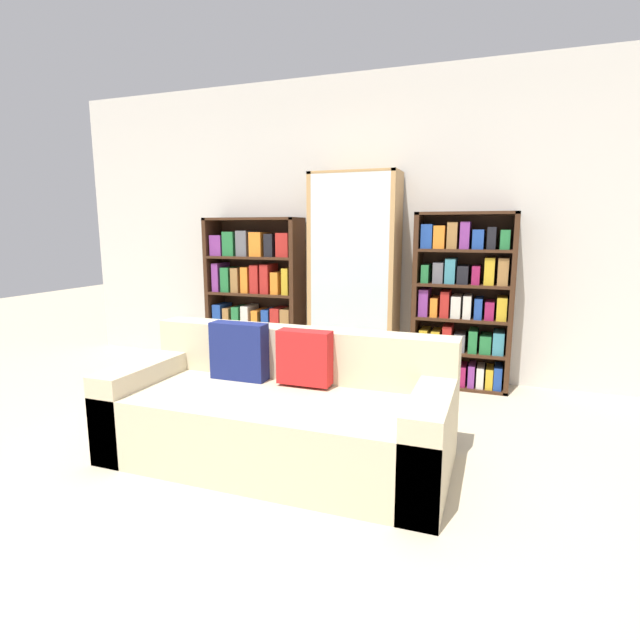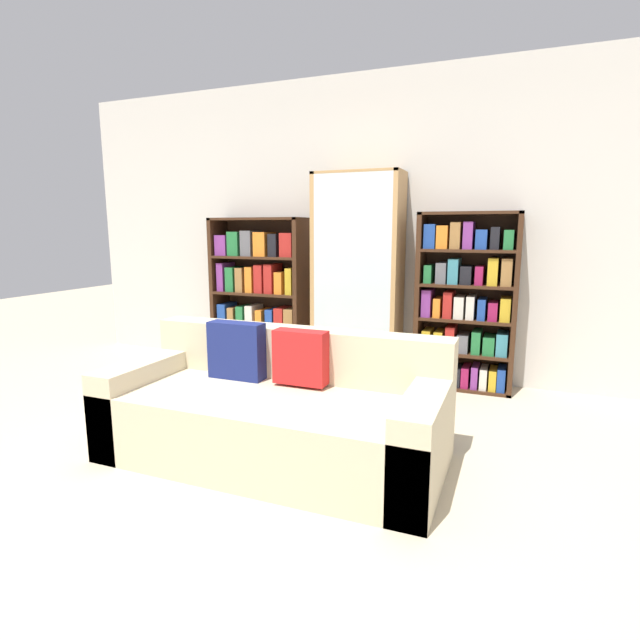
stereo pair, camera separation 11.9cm
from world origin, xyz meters
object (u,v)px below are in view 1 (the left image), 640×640
object	(u,v)px
couch	(280,413)
display_cabinet	(355,278)
bookshelf_left	(255,294)
bookshelf_right	(462,304)
wine_bottle	(396,396)

from	to	relation	value
couch	display_cabinet	world-z (taller)	display_cabinet
bookshelf_left	bookshelf_right	distance (m)	1.96
couch	display_cabinet	xyz separation A→B (m)	(-0.06, 1.77, 0.64)
couch	bookshelf_left	size ratio (longest dim) A/B	1.36
couch	bookshelf_right	distance (m)	2.04
display_cabinet	couch	bearing A→B (deg)	-87.98
couch	wine_bottle	size ratio (longest dim) A/B	5.71
couch	wine_bottle	world-z (taller)	couch
bookshelf_left	wine_bottle	world-z (taller)	bookshelf_left
bookshelf_left	display_cabinet	xyz separation A→B (m)	(1.01, -0.02, 0.19)
bookshelf_right	wine_bottle	size ratio (longest dim) A/B	4.30
wine_bottle	display_cabinet	bearing A→B (deg)	123.61
display_cabinet	bookshelf_right	bearing A→B (deg)	0.98
display_cabinet	wine_bottle	world-z (taller)	display_cabinet
bookshelf_left	bookshelf_right	bearing A→B (deg)	-0.02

